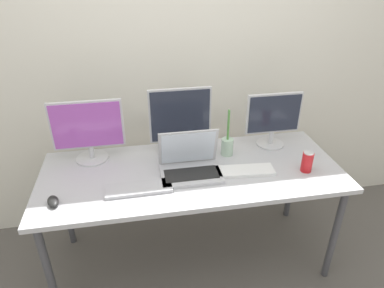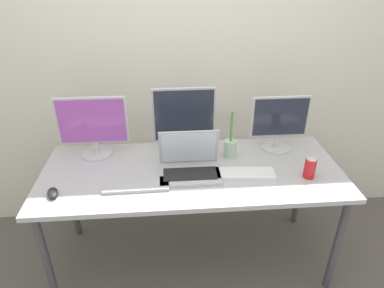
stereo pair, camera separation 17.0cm
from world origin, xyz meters
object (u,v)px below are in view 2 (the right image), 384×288
Objects in this scene: work_desk at (192,178)px; mouse_by_keyboard at (53,193)px; laptop_silver at (189,163)px; bamboo_vase at (230,147)px; soda_can_near_keyboard at (310,168)px; monitor_center at (184,119)px; monitor_left at (93,125)px; keyboard_aux at (136,185)px; monitor_right at (279,122)px; keyboard_main at (243,174)px.

mouse_by_keyboard reaches higher than work_desk.
laptop_silver is 0.32m from bamboo_vase.
laptop_silver is 2.83× the size of soda_can_near_keyboard.
monitor_center is at bearing 92.71° from laptop_silver.
monitor_left is (-0.61, 0.24, 0.27)m from work_desk.
mouse_by_keyboard is 0.81× the size of soda_can_near_keyboard.
laptop_silver is 0.97× the size of keyboard_aux.
monitor_right is at bearing 20.90° from keyboard_aux.
work_desk is 4.17× the size of monitor_left.
monitor_left is 0.88m from bamboo_vase.
bamboo_vase is at bearing 104.73° from keyboard_main.
monitor_center is at bearing 1.36° from monitor_left.
laptop_silver is at bearing -149.01° from bamboo_vase.
keyboard_aux is (0.28, -0.39, -0.20)m from monitor_left.
bamboo_vase is (-0.04, 0.23, 0.05)m from keyboard_main.
bamboo_vase is (-0.33, -0.07, -0.14)m from monitor_right.
monitor_center reaches higher than mouse_by_keyboard.
monitor_center is 0.62m from monitor_right.
monitor_right is (0.59, 0.22, 0.26)m from work_desk.
monitor_left is 1.35m from soda_can_near_keyboard.
monitor_center is (-0.03, 0.25, 0.29)m from work_desk.
monitor_right is at bearing 20.23° from work_desk.
monitor_center is at bearing 13.37° from mouse_by_keyboard.
monitor_center reaches higher than laptop_silver.
keyboard_aux is at bearing -169.38° from keyboard_main.
mouse_by_keyboard reaches higher than keyboard_main.
keyboard_main is (0.33, -0.33, -0.22)m from monitor_center.
soda_can_near_keyboard is (1.29, -0.37, -0.15)m from monitor_left.
monitor_left is 0.66m from laptop_silver.
soda_can_near_keyboard is (0.70, -0.11, 0.00)m from laptop_silver.
mouse_by_keyboard reaches higher than keyboard_aux.
bamboo_vase is at bearing 0.52° from mouse_by_keyboard.
monitor_right is at bearing -1.08° from monitor_left.
mouse_by_keyboard is at bearing -111.34° from monitor_left.
bamboo_vase is (1.03, 0.34, 0.05)m from mouse_by_keyboard.
mouse_by_keyboard is 1.46m from soda_can_near_keyboard.
monitor_right reaches higher than soda_can_near_keyboard.
mouse_by_keyboard is (-0.75, -0.45, -0.21)m from monitor_center.
bamboo_vase reaches higher than work_desk.
keyboard_main is 0.24m from bamboo_vase.
bamboo_vase is (0.26, 0.14, 0.12)m from work_desk.
keyboard_main is at bearing -15.17° from work_desk.
keyboard_aux is (-0.31, -0.13, -0.05)m from laptop_silver.
bamboo_vase is at bearing 146.62° from soda_can_near_keyboard.
monitor_left is at bearing 178.92° from monitor_right.
work_desk is at bearing -83.15° from monitor_center.
monitor_center is 1.22× the size of laptop_silver.
work_desk is 0.71m from monitor_left.
monitor_left is at bearing 51.14° from mouse_by_keyboard.
monitor_left reaches higher than laptop_silver.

